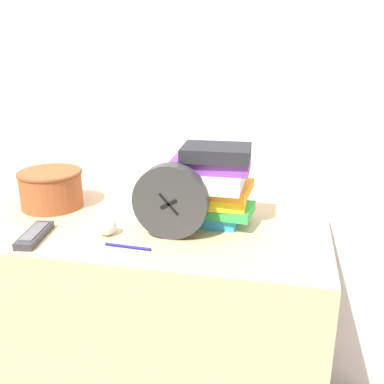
% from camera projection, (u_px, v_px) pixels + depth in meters
% --- Properties ---
extents(wall_back, '(6.00, 0.04, 2.40)m').
position_uv_depth(wall_back, '(155.00, 60.00, 1.49)').
color(wall_back, silver).
rests_on(wall_back, ground_plane).
extents(desk, '(1.17, 0.52, 0.75)m').
position_uv_depth(desk, '(132.00, 329.00, 1.45)').
color(desk, tan).
rests_on(desk, ground_plane).
extents(desk_clock, '(0.21, 0.05, 0.21)m').
position_uv_depth(desk_clock, '(171.00, 202.00, 1.21)').
color(desk_clock, '#333333').
rests_on(desk_clock, desk).
extents(book_stack, '(0.26, 0.21, 0.24)m').
position_uv_depth(book_stack, '(211.00, 185.00, 1.30)').
color(book_stack, '#2D9ED1').
rests_on(book_stack, desk).
extents(basket, '(0.20, 0.20, 0.12)m').
position_uv_depth(basket, '(51.00, 187.00, 1.45)').
color(basket, '#994C28').
rests_on(basket, desk).
extents(tv_remote, '(0.07, 0.17, 0.02)m').
position_uv_depth(tv_remote, '(35.00, 235.00, 1.23)').
color(tv_remote, '#333338').
rests_on(tv_remote, desk).
extents(crumpled_paper_ball, '(0.05, 0.05, 0.05)m').
position_uv_depth(crumpled_paper_ball, '(107.00, 226.00, 1.24)').
color(crumpled_paper_ball, white).
rests_on(crumpled_paper_ball, desk).
extents(pen, '(0.13, 0.01, 0.01)m').
position_uv_depth(pen, '(128.00, 247.00, 1.17)').
color(pen, navy).
rests_on(pen, desk).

